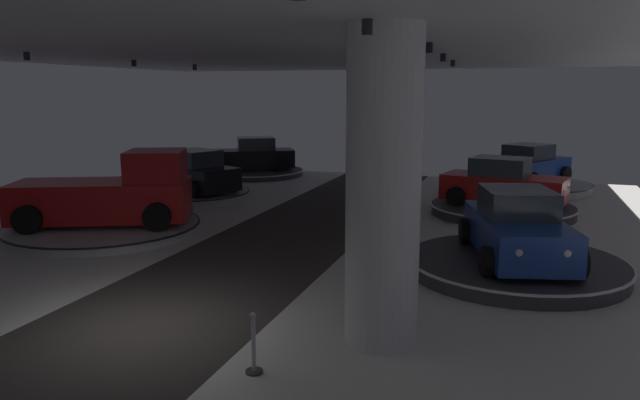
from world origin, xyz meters
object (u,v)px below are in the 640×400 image
at_px(display_platform_deep_right, 528,186).
at_px(display_platform_far_left, 194,194).
at_px(display_car_mid_right, 517,228).
at_px(display_car_deep_left, 254,155).
at_px(display_car_far_right, 503,184).
at_px(display_platform_mid_left, 104,227).
at_px(display_platform_far_right, 502,209).
at_px(visitor_walking_near, 364,196).
at_px(display_platform_mid_right, 515,265).
at_px(display_platform_deep_left, 254,172).
at_px(column_right, 383,189).
at_px(pickup_truck_mid_left, 112,194).
at_px(display_car_deep_right, 529,165).
at_px(display_car_far_left, 193,173).

distance_m(display_platform_deep_right, display_platform_far_left, 14.76).
xyz_separation_m(display_platform_deep_right, display_car_mid_right, (-0.46, -13.11, 0.93)).
bearing_deg(display_car_deep_left, display_car_far_right, -26.83).
distance_m(display_platform_mid_left, display_platform_far_left, 6.17).
bearing_deg(display_platform_far_right, visitor_walking_near, -147.64).
bearing_deg(display_car_deep_left, display_platform_mid_right, -45.84).
bearing_deg(display_platform_deep_left, display_platform_far_right, -26.69).
xyz_separation_m(display_platform_mid_left, display_platform_far_right, (11.85, 6.87, 0.04)).
bearing_deg(display_platform_deep_right, display_platform_far_right, -99.19).
bearing_deg(column_right, display_platform_mid_right, 65.37).
height_order(display_platform_deep_right, display_platform_far_left, display_platform_deep_right).
bearing_deg(pickup_truck_mid_left, column_right, -28.90).
xyz_separation_m(display_platform_mid_right, display_car_mid_right, (-0.01, 0.03, 0.93)).
distance_m(display_platform_deep_left, display_platform_far_left, 7.18).
bearing_deg(display_platform_deep_left, display_car_mid_right, -45.71).
distance_m(display_car_deep_right, display_car_mid_right, 13.09).
xyz_separation_m(display_car_deep_left, display_platform_far_right, (12.79, -6.46, -0.86)).
height_order(display_car_far_right, display_car_far_left, display_car_far_right).
xyz_separation_m(display_car_deep_right, display_platform_far_left, (-13.17, -6.60, -0.95)).
xyz_separation_m(display_platform_deep_left, display_platform_mid_right, (13.32, -13.68, 0.04)).
bearing_deg(pickup_truck_mid_left, visitor_walking_near, 28.91).
distance_m(display_platform_deep_right, display_car_far_right, 6.06).
relative_size(display_car_far_right, visitor_walking_near, 2.82).
xyz_separation_m(display_platform_far_left, display_platform_mid_right, (12.74, -6.52, 0.02)).
height_order(display_car_far_right, display_car_mid_right, display_car_mid_right).
bearing_deg(display_platform_far_right, display_platform_deep_right, 80.81).
bearing_deg(display_car_far_right, display_platform_far_right, -12.30).
relative_size(display_platform_deep_left, display_car_mid_right, 1.17).
distance_m(display_platform_deep_right, display_platform_far_right, 5.99).
height_order(pickup_truck_mid_left, display_platform_far_right, pickup_truck_mid_left).
bearing_deg(column_right, display_car_deep_right, 81.51).
relative_size(display_car_deep_right, visitor_walking_near, 2.85).
bearing_deg(column_right, display_platform_mid_left, 152.39).
bearing_deg(display_platform_deep_right, visitor_walking_near, -121.78).
relative_size(display_platform_far_right, display_car_far_right, 1.15).
bearing_deg(display_platform_deep_right, pickup_truck_mid_left, -134.67).
distance_m(pickup_truck_mid_left, display_car_far_right, 13.35).
xyz_separation_m(display_car_far_right, display_car_mid_right, (0.53, -7.21, 0.01)).
xyz_separation_m(pickup_truck_mid_left, display_platform_far_right, (11.55, 6.74, -1.02)).
relative_size(display_platform_deep_left, display_platform_mid_right, 1.00).
relative_size(display_platform_deep_left, display_platform_far_right, 1.03).
xyz_separation_m(pickup_truck_mid_left, display_car_deep_left, (-1.24, 13.20, -0.16)).
xyz_separation_m(display_platform_deep_right, display_platform_far_left, (-13.19, -6.62, -0.02)).
relative_size(display_car_far_right, display_platform_far_left, 0.98).
height_order(column_right, display_car_far_right, column_right).
distance_m(pickup_truck_mid_left, display_platform_far_left, 6.16).
height_order(pickup_truck_mid_left, display_car_mid_right, pickup_truck_mid_left).
bearing_deg(display_platform_far_left, display_car_deep_right, 26.60).
relative_size(column_right, display_platform_deep_right, 1.01).
height_order(display_platform_deep_right, display_platform_deep_left, display_platform_deep_right).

